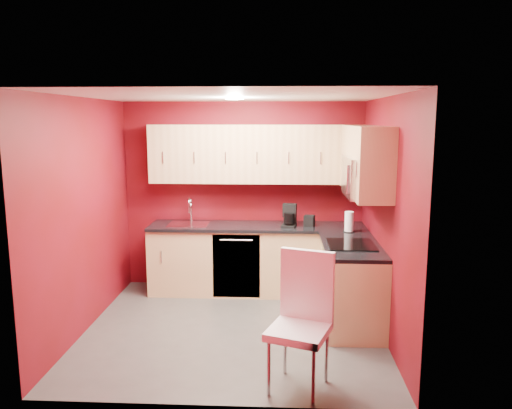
# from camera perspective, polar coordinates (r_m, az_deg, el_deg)

# --- Properties ---
(floor) EXTENTS (3.20, 3.20, 0.00)m
(floor) POSITION_cam_1_polar(r_m,az_deg,el_deg) (5.65, -2.56, -13.96)
(floor) COLOR #454340
(floor) RESTS_ON ground
(ceiling) EXTENTS (3.20, 3.20, 0.00)m
(ceiling) POSITION_cam_1_polar(r_m,az_deg,el_deg) (5.18, -2.78, 12.27)
(ceiling) COLOR white
(ceiling) RESTS_ON wall_back
(wall_back) EXTENTS (3.20, 0.00, 3.20)m
(wall_back) POSITION_cam_1_polar(r_m,az_deg,el_deg) (6.75, -1.44, 1.04)
(wall_back) COLOR maroon
(wall_back) RESTS_ON floor
(wall_front) EXTENTS (3.20, 0.00, 3.20)m
(wall_front) POSITION_cam_1_polar(r_m,az_deg,el_deg) (3.82, -4.85, -5.76)
(wall_front) COLOR maroon
(wall_front) RESTS_ON floor
(wall_left) EXTENTS (0.00, 3.00, 3.00)m
(wall_left) POSITION_cam_1_polar(r_m,az_deg,el_deg) (5.66, -19.02, -1.19)
(wall_left) COLOR maroon
(wall_left) RESTS_ON floor
(wall_right) EXTENTS (0.00, 3.00, 3.00)m
(wall_right) POSITION_cam_1_polar(r_m,az_deg,el_deg) (5.36, 14.62, -1.55)
(wall_right) COLOR maroon
(wall_right) RESTS_ON floor
(base_cabinets_back) EXTENTS (2.80, 0.60, 0.87)m
(base_cabinets_back) POSITION_cam_1_polar(r_m,az_deg,el_deg) (6.62, 0.13, -6.36)
(base_cabinets_back) COLOR #E2BE81
(base_cabinets_back) RESTS_ON floor
(base_cabinets_right) EXTENTS (0.60, 1.30, 0.87)m
(base_cabinets_right) POSITION_cam_1_polar(r_m,az_deg,el_deg) (5.76, 10.80, -9.02)
(base_cabinets_right) COLOR #E2BE81
(base_cabinets_right) RESTS_ON floor
(countertop_back) EXTENTS (2.80, 0.63, 0.04)m
(countertop_back) POSITION_cam_1_polar(r_m,az_deg,el_deg) (6.49, 0.13, -2.54)
(countertop_back) COLOR black
(countertop_back) RESTS_ON base_cabinets_back
(countertop_right) EXTENTS (0.63, 1.27, 0.04)m
(countertop_right) POSITION_cam_1_polar(r_m,az_deg,el_deg) (5.61, 10.82, -4.67)
(countertop_right) COLOR black
(countertop_right) RESTS_ON base_cabinets_right
(upper_cabinets_back) EXTENTS (2.80, 0.35, 0.75)m
(upper_cabinets_back) POSITION_cam_1_polar(r_m,az_deg,el_deg) (6.50, 0.19, 5.81)
(upper_cabinets_back) COLOR tan
(upper_cabinets_back) RESTS_ON wall_back
(upper_cabinets_right) EXTENTS (0.35, 1.55, 0.75)m
(upper_cabinets_right) POSITION_cam_1_polar(r_m,az_deg,el_deg) (5.68, 12.26, 5.66)
(upper_cabinets_right) COLOR tan
(upper_cabinets_right) RESTS_ON wall_right
(microwave) EXTENTS (0.42, 0.76, 0.42)m
(microwave) POSITION_cam_1_polar(r_m,az_deg,el_deg) (5.46, 12.26, 3.10)
(microwave) COLOR silver
(microwave) RESTS_ON upper_cabinets_right
(cooktop) EXTENTS (0.50, 0.55, 0.01)m
(cooktop) POSITION_cam_1_polar(r_m,az_deg,el_deg) (5.57, 10.82, -4.51)
(cooktop) COLOR black
(cooktop) RESTS_ON countertop_right
(sink) EXTENTS (0.52, 0.42, 0.35)m
(sink) POSITION_cam_1_polar(r_m,az_deg,el_deg) (6.60, -7.69, -1.94)
(sink) COLOR silver
(sink) RESTS_ON countertop_back
(dishwasher_front) EXTENTS (0.60, 0.02, 0.82)m
(dishwasher_front) POSITION_cam_1_polar(r_m,az_deg,el_deg) (6.36, -2.26, -7.05)
(dishwasher_front) COLOR black
(dishwasher_front) RESTS_ON base_cabinets_back
(downlight) EXTENTS (0.20, 0.20, 0.01)m
(downlight) POSITION_cam_1_polar(r_m,az_deg,el_deg) (5.48, -2.46, 11.98)
(downlight) COLOR white
(downlight) RESTS_ON ceiling
(coffee_maker) EXTENTS (0.21, 0.26, 0.29)m
(coffee_maker) POSITION_cam_1_polar(r_m,az_deg,el_deg) (6.38, 3.78, -1.28)
(coffee_maker) COLOR black
(coffee_maker) RESTS_ON countertop_back
(napkin_holder) EXTENTS (0.16, 0.16, 0.14)m
(napkin_holder) POSITION_cam_1_polar(r_m,az_deg,el_deg) (6.46, 6.11, -1.86)
(napkin_holder) COLOR black
(napkin_holder) RESTS_ON countertop_back
(paper_towel) EXTENTS (0.16, 0.16, 0.25)m
(paper_towel) POSITION_cam_1_polar(r_m,az_deg,el_deg) (6.18, 10.60, -1.95)
(paper_towel) COLOR white
(paper_towel) RESTS_ON countertop_right
(dining_chair) EXTENTS (0.61, 0.62, 1.17)m
(dining_chair) POSITION_cam_1_polar(r_m,az_deg,el_deg) (4.30, 4.92, -13.41)
(dining_chair) COLOR white
(dining_chair) RESTS_ON floor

